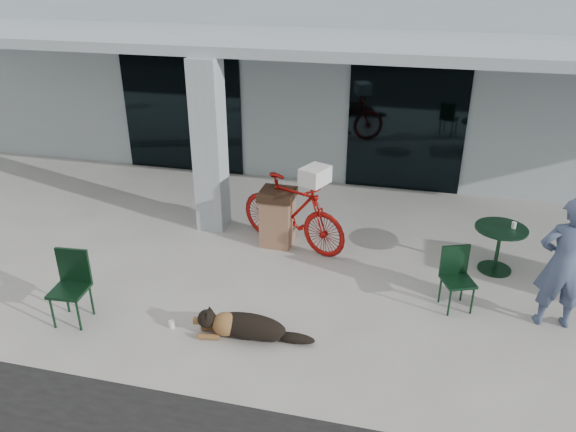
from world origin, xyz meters
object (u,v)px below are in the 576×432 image
(dog, at_px, (248,325))
(cafe_table_far, at_px, (498,249))
(bicycle, at_px, (292,212))
(cafe_chair_far_a, at_px, (458,281))
(cafe_chair_near, at_px, (69,290))
(person, at_px, (563,264))
(trash_receptacle, at_px, (278,217))

(dog, relative_size, cafe_table_far, 1.48)
(bicycle, bearing_deg, cafe_chair_far_a, -92.65)
(cafe_table_far, bearing_deg, bicycle, 179.42)
(cafe_chair_near, distance_m, person, 6.67)
(trash_receptacle, bearing_deg, cafe_chair_near, -126.87)
(cafe_chair_near, xyz_separation_m, cafe_table_far, (5.85, 2.86, -0.14))
(cafe_chair_far_a, bearing_deg, dog, -175.28)
(bicycle, height_order, cafe_chair_far_a, bicycle)
(cafe_table_far, height_order, cafe_chair_far_a, cafe_chair_far_a)
(bicycle, bearing_deg, cafe_chair_near, 162.47)
(bicycle, relative_size, person, 1.11)
(dog, height_order, trash_receptacle, trash_receptacle)
(bicycle, xyz_separation_m, cafe_table_far, (3.40, -0.03, -0.26))
(person, bearing_deg, cafe_chair_far_a, -9.13)
(trash_receptacle, bearing_deg, person, -17.80)
(trash_receptacle, bearing_deg, cafe_chair_far_a, -23.71)
(person, bearing_deg, cafe_chair_near, 6.81)
(dog, bearing_deg, person, 8.31)
(bicycle, relative_size, cafe_table_far, 2.60)
(cafe_chair_near, distance_m, cafe_table_far, 6.52)
(person, bearing_deg, bicycle, -25.20)
(bicycle, distance_m, cafe_chair_near, 3.80)
(bicycle, distance_m, cafe_table_far, 3.41)
(cafe_chair_far_a, xyz_separation_m, trash_receptacle, (-3.01, 1.32, 0.04))
(person, xyz_separation_m, trash_receptacle, (-4.29, 1.38, -0.45))
(cafe_chair_near, xyz_separation_m, cafe_chair_far_a, (5.19, 1.60, -0.05))
(bicycle, distance_m, person, 4.26)
(cafe_chair_far_a, height_order, person, person)
(person, bearing_deg, trash_receptacle, -24.34)
(cafe_chair_far_a, relative_size, person, 0.49)
(bicycle, bearing_deg, cafe_table_far, -67.80)
(dog, height_order, person, person)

